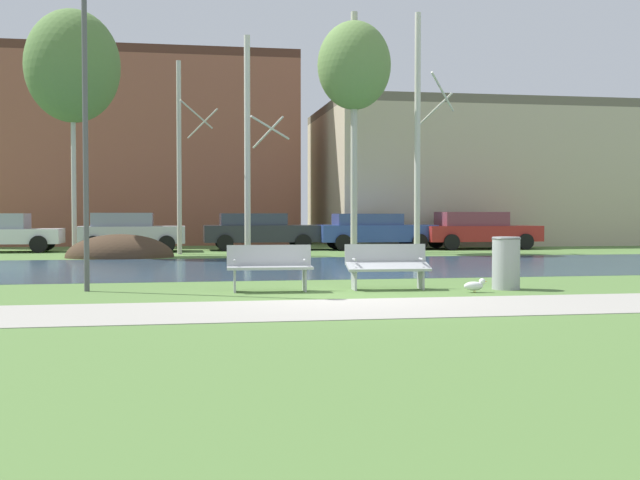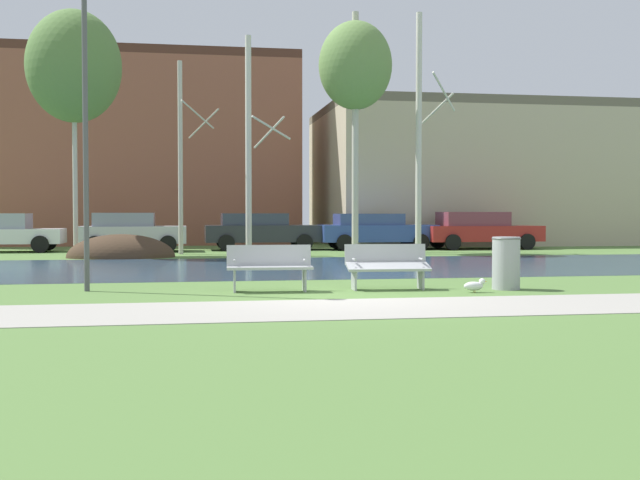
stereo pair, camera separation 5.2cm
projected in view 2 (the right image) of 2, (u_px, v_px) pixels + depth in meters
The scene contains 21 objects.
ground_plane at pixel (277, 262), 23.56m from camera, with size 120.00×120.00×0.00m, color #517538.
paved_path_strip at pixel (362, 308), 12.13m from camera, with size 60.00×2.55×0.01m, color #9E998E.
river_band at pixel (285, 267), 21.48m from camera, with size 80.00×8.61×0.01m, color #2D475B.
soil_mound at pixel (121, 257), 26.10m from camera, with size 3.55×2.49×1.55m, color #423021.
bench_left at pixel (269, 266), 14.75m from camera, with size 1.63×0.64×0.87m.
bench_right at pixel (387, 265), 15.13m from camera, with size 1.63×0.64×0.87m.
trash_bin at pixel (506, 262), 15.15m from camera, with size 0.56×0.56×1.02m.
seagull at pixel (475, 285), 14.55m from camera, with size 0.45×0.17×0.26m.
streetlamp at pixel (85, 77), 14.66m from camera, with size 0.32×0.32×6.15m.
birch_far_left at pixel (74, 67), 26.66m from camera, with size 3.19×3.19×8.38m.
birch_left at pixel (182, 155), 28.02m from camera, with size 1.47×2.56×6.90m.
birch_center_left at pixel (250, 145), 27.04m from camera, with size 1.57×2.69×7.58m.
birch_center at pixel (355, 67), 28.66m from camera, with size 2.69×2.69×8.82m.
birch_center_right at pixel (420, 131), 29.36m from camera, with size 1.49×2.69×8.95m.
parked_van_nearest_white at pixel (3, 232), 29.68m from camera, with size 4.20×2.08×1.46m.
parked_sedan_second_silver at pixel (131, 231), 29.91m from camera, with size 4.01×2.10×1.48m.
parked_hatch_third_dark at pixel (261, 230), 31.43m from camera, with size 4.65×1.99×1.46m.
parked_wagon_fourth_blue at pixel (375, 230), 31.77m from camera, with size 4.73×2.02×1.45m.
parked_suv_fifth_red at pixel (479, 230), 32.17m from camera, with size 4.75×2.13×1.52m.
building_brick_low at pixel (121, 150), 37.58m from camera, with size 16.67×6.08×8.97m.
building_beige_block at pixel (496, 176), 39.13m from camera, with size 17.37×9.87×6.61m.
Camera 2 is at (-2.69, -13.40, 1.48)m, focal length 44.05 mm.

